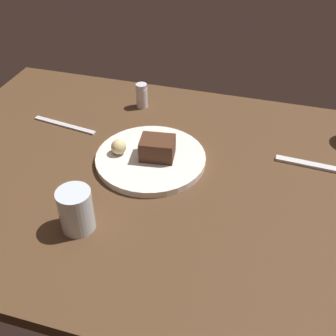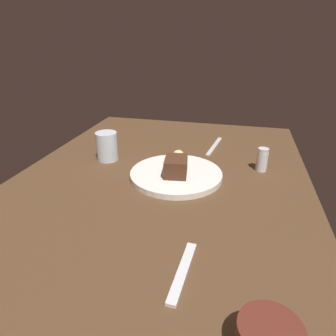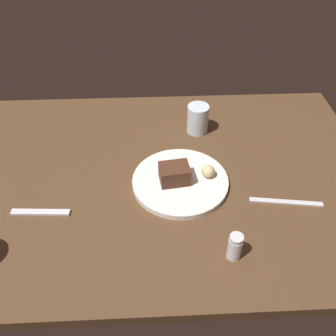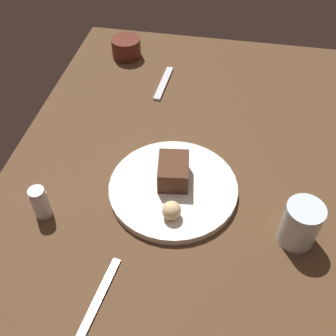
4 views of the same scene
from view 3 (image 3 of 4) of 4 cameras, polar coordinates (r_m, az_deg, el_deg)
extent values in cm
cube|color=#4C331E|center=(105.45, -0.09, -1.50)|extent=(120.00, 84.00, 3.00)
cylinder|color=white|center=(100.99, 1.93, -2.13)|extent=(26.56, 26.56, 1.64)
cube|color=#472819|center=(98.39, 1.02, -0.90)|extent=(8.71, 7.14, 4.99)
sphere|color=#DBC184|center=(100.69, 6.28, -0.50)|extent=(3.67, 3.67, 3.67)
cylinder|color=silver|center=(85.21, 10.37, -12.21)|extent=(3.30, 3.30, 5.95)
cylinder|color=silver|center=(82.37, 10.68, -10.76)|extent=(3.13, 3.13, 1.20)
cylinder|color=silver|center=(118.16, 4.67, 7.67)|extent=(6.87, 6.87, 9.27)
cube|color=silver|center=(99.40, -19.31, -6.56)|extent=(15.08, 2.68, 0.70)
cube|color=silver|center=(101.27, 17.96, -5.09)|extent=(19.00, 4.10, 0.50)
camera|label=1|loc=(1.50, -13.14, 38.16)|focal=45.20mm
camera|label=2|loc=(0.94, -49.40, 6.89)|focal=31.67mm
camera|label=4|loc=(1.00, 39.89, 30.42)|focal=42.84mm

